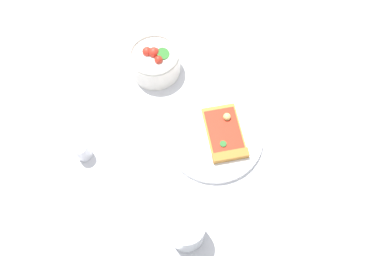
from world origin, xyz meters
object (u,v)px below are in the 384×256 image
Objects in this scene: plate at (214,136)px; soda_glass at (187,230)px; paper_napkin at (311,90)px; salad_bowl at (155,61)px; pizza_slice_main at (226,136)px; pepper_shaker at (81,150)px.

soda_glass is (-0.18, -0.15, 0.04)m from plate.
paper_napkin is at bearing 14.38° from soda_glass.
salad_bowl is 0.93× the size of paper_napkin.
salad_bowl is (-0.03, 0.26, 0.02)m from pizza_slice_main.
plate is 0.03m from pizza_slice_main.
paper_napkin is at bearing -3.06° from pizza_slice_main.
plate is 2.21× the size of soda_glass.
salad_bowl is 0.28m from pepper_shaker.
soda_glass reaches higher than pizza_slice_main.
plate is 1.69× the size of paper_napkin.
salad_bowl is 1.22× the size of soda_glass.
plate is at bearing -87.41° from salad_bowl.
salad_bowl reaches higher than plate.
soda_glass reaches higher than plate.
pepper_shaker is (-0.55, 0.17, 0.03)m from paper_napkin.
salad_bowl is at bearing 92.59° from plate.
paper_napkin is 2.10× the size of pepper_shaker.
plate is at bearing 134.29° from pizza_slice_main.
salad_bowl is at bearing 22.39° from pepper_shaker.
soda_glass is at bearing -146.32° from pizza_slice_main.
pepper_shaker reaches higher than paper_napkin.
pepper_shaker is (-0.27, 0.13, 0.03)m from plate.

